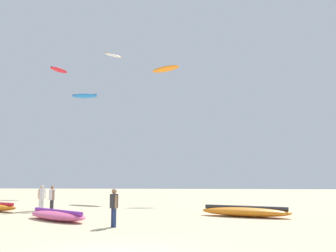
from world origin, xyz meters
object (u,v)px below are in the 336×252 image
object	(u,v)px
kite_grounded_far	(57,215)
kite_aloft_8	(165,69)
kite_aloft_4	(85,96)
kite_aloft_6	(113,55)
kite_aloft_3	(59,70)
person_left	(52,197)
kite_grounded_near	(245,212)
person_foreground	(114,205)
person_midground	(42,196)

from	to	relation	value
kite_grounded_far	kite_aloft_8	world-z (taller)	kite_aloft_8
kite_aloft_4	kite_aloft_6	bearing A→B (deg)	23.81
kite_aloft_4	kite_aloft_8	size ratio (longest dim) A/B	0.90
kite_aloft_3	kite_aloft_8	distance (m)	16.04
kite_grounded_far	kite_aloft_6	world-z (taller)	kite_aloft_6
person_left	kite_aloft_3	distance (m)	29.52
kite_aloft_3	kite_aloft_6	size ratio (longest dim) A/B	1.25
kite_grounded_near	kite_aloft_8	bearing A→B (deg)	108.63
person_foreground	person_midground	bearing A→B (deg)	-83.76
person_midground	kite_aloft_4	bearing A→B (deg)	-45.56
kite_aloft_8	person_midground	bearing A→B (deg)	-112.22
person_foreground	kite_grounded_near	world-z (taller)	person_foreground
kite_aloft_3	kite_aloft_4	bearing A→B (deg)	-20.32
kite_aloft_6	kite_aloft_8	size ratio (longest dim) A/B	0.65
kite_grounded_near	kite_aloft_4	bearing A→B (deg)	126.54
kite_aloft_6	kite_aloft_4	bearing A→B (deg)	-156.19
kite_grounded_far	kite_aloft_3	world-z (taller)	kite_aloft_3
person_midground	kite_aloft_3	world-z (taller)	kite_aloft_3
kite_grounded_far	kite_grounded_near	bearing A→B (deg)	14.47
kite_grounded_near	kite_aloft_6	bearing A→B (deg)	119.37
person_left	kite_aloft_6	bearing A→B (deg)	54.52
kite_grounded_near	kite_aloft_4	xyz separation A→B (m)	(-16.73, 22.58, 12.08)
kite_grounded_near	kite_aloft_3	distance (m)	35.66
kite_grounded_near	kite_aloft_8	size ratio (longest dim) A/B	1.42
kite_aloft_3	kite_aloft_8	world-z (taller)	kite_aloft_3
person_midground	kite_aloft_3	size ratio (longest dim) A/B	0.57
kite_grounded_near	kite_aloft_4	distance (m)	30.59
person_midground	kite_aloft_6	xyz separation A→B (m)	(-0.81, 22.02, 17.08)
person_foreground	person_midground	xyz separation A→B (m)	(-6.31, 6.76, 0.00)
person_left	kite_grounded_far	bearing A→B (deg)	-103.73
kite_grounded_near	kite_aloft_3	size ratio (longest dim) A/B	1.76
person_left	kite_aloft_4	bearing A→B (deg)	63.04
kite_aloft_8	kite_aloft_6	bearing A→B (deg)	141.50
person_left	kite_aloft_3	xyz separation A→B (m)	(-9.37, 23.42, 15.32)
kite_aloft_3	kite_aloft_4	xyz separation A→B (m)	(4.11, -1.52, -3.94)
kite_aloft_8	kite_grounded_near	bearing A→B (deg)	-71.37
person_left	kite_grounded_far	xyz separation A→B (m)	(1.62, -3.22, -0.72)
kite_aloft_3	kite_grounded_near	bearing A→B (deg)	-49.15
kite_aloft_8	kite_grounded_far	bearing A→B (deg)	-100.27
person_midground	kite_grounded_near	world-z (taller)	person_midground
kite_aloft_6	kite_grounded_near	bearing A→B (deg)	-60.63
person_midground	kite_grounded_far	bearing A→B (deg)	155.53
person_midground	kite_aloft_3	xyz separation A→B (m)	(-8.14, 22.11, 15.33)
kite_aloft_3	kite_aloft_6	xyz separation A→B (m)	(7.33, -0.10, 1.75)
person_left	kite_aloft_4	world-z (taller)	kite_aloft_4
person_left	kite_grounded_near	bearing A→B (deg)	-43.84
kite_aloft_4	person_left	bearing A→B (deg)	-76.48
kite_aloft_3	kite_aloft_8	xyz separation A→B (m)	(14.73, -5.98, -2.07)
person_foreground	kite_aloft_3	size ratio (longest dim) A/B	0.56
kite_aloft_3	kite_aloft_6	distance (m)	7.54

